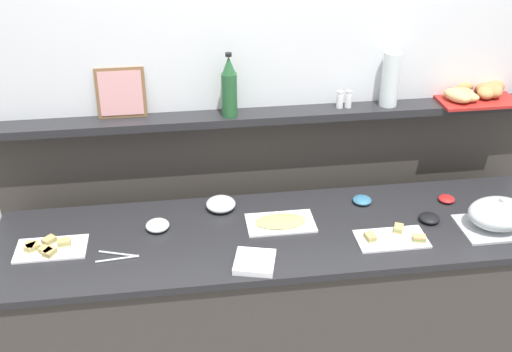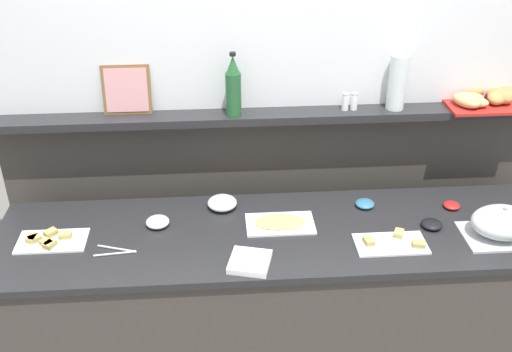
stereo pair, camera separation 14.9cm
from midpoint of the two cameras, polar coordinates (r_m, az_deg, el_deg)
The scene contains 20 objects.
ground_plane at distance 3.85m, azimuth -0.21°, elevation -10.97°, with size 12.00×12.00×0.00m, color slate.
buffet_counter at distance 3.11m, azimuth 1.26°, elevation -11.90°, with size 2.68×0.69×0.89m.
back_ledge_unit at distance 3.37m, azimuth -0.05°, elevation -3.05°, with size 2.81×0.22×1.30m.
sandwich_platter_rear at distance 2.82m, azimuth 11.25°, elevation -5.77°, with size 0.32×0.17×0.04m.
sandwich_platter_side at distance 2.88m, azimuth -20.33°, elevation -6.39°, with size 0.31×0.17×0.04m.
cold_cuts_platter at distance 2.87m, azimuth 0.83°, elevation -4.40°, with size 0.32×0.19×0.02m.
serving_cloche at distance 2.99m, azimuth 20.54°, elevation -3.50°, with size 0.34×0.24×0.17m.
glass_bowl_large at distance 2.98m, azimuth -4.77°, elevation -2.71°, with size 0.15×0.15×0.06m.
glass_bowl_medium at distance 2.88m, azimuth -10.73°, elevation -4.65°, with size 0.11×0.11×0.04m.
condiment_bowl_teal at distance 2.98m, azimuth 14.65°, elevation -3.88°, with size 0.10×0.10×0.03m, color black.
condiment_bowl_dark at distance 3.16m, azimuth 16.23°, elevation -2.10°, with size 0.08×0.08×0.03m, color red.
condiment_bowl_red at distance 3.05m, azimuth 8.59°, elevation -2.29°, with size 0.09×0.09×0.03m, color teal.
serving_tongs at distance 2.74m, azimuth -14.32°, elevation -7.38°, with size 0.19×0.08×0.01m.
napkin_stack at distance 2.62m, azimuth -1.77°, elevation -8.12°, with size 0.17×0.17×0.03m, color white.
wine_bottle_green at distance 2.91m, azimuth -4.01°, elevation 8.23°, with size 0.08×0.08×0.32m.
salt_shaker at distance 3.05m, azimuth 6.51°, elevation 7.15°, with size 0.03×0.03×0.09m.
pepper_shaker at distance 3.07m, azimuth 7.31°, elevation 7.18°, with size 0.03×0.03×0.09m.
bread_basket at distance 3.30m, azimuth 18.67°, elevation 7.40°, with size 0.40×0.27×0.08m.
framed_picture at distance 3.00m, azimuth -14.01°, elevation 7.58°, with size 0.23×0.05×0.24m.
water_carafe at distance 3.09m, azimuth 11.19°, elevation 8.92°, with size 0.09×0.09×0.28m, color silver.
Camera 1 is at (-0.45, -2.28, 2.51)m, focal length 42.49 mm.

